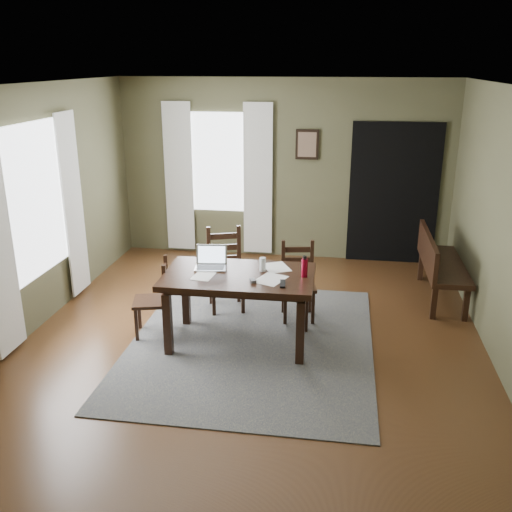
% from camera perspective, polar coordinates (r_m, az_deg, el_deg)
% --- Properties ---
extents(ground, '(5.00, 6.00, 0.01)m').
position_cam_1_polar(ground, '(6.31, -0.42, -8.68)').
color(ground, '#492C16').
extents(room_shell, '(5.02, 6.02, 2.71)m').
position_cam_1_polar(room_shell, '(5.70, -0.47, 7.63)').
color(room_shell, brown).
rests_on(room_shell, ground).
extents(rug, '(2.60, 3.20, 0.01)m').
position_cam_1_polar(rug, '(6.31, -0.42, -8.59)').
color(rug, '#474747').
rests_on(rug, ground).
extents(dining_table, '(1.59, 0.97, 0.79)m').
position_cam_1_polar(dining_table, '(6.02, -1.73, -2.68)').
color(dining_table, black).
rests_on(dining_table, rug).
extents(chair_end, '(0.46, 0.46, 0.87)m').
position_cam_1_polar(chair_end, '(6.41, -10.06, -4.25)').
color(chair_end, black).
rests_on(chair_end, rug).
extents(chair_back_left, '(0.55, 0.55, 1.00)m').
position_cam_1_polar(chair_back_left, '(6.99, -3.06, -1.43)').
color(chair_back_left, black).
rests_on(chair_back_left, rug).
extents(chair_back_right, '(0.46, 0.46, 0.91)m').
position_cam_1_polar(chair_back_right, '(6.74, 4.21, -2.61)').
color(chair_back_right, black).
rests_on(chair_back_right, rug).
extents(bench, '(0.48, 1.51, 0.85)m').
position_cam_1_polar(bench, '(7.60, 17.73, -0.49)').
color(bench, black).
rests_on(bench, ground).
extents(laptop, '(0.36, 0.30, 0.23)m').
position_cam_1_polar(laptop, '(6.19, -4.51, -0.57)').
color(laptop, '#B7B7BC').
rests_on(laptop, dining_table).
extents(computer_mouse, '(0.08, 0.10, 0.03)m').
position_cam_1_polar(computer_mouse, '(5.77, -0.32, -2.47)').
color(computer_mouse, '#3F3F42').
rests_on(computer_mouse, dining_table).
extents(tv_remote, '(0.07, 0.20, 0.02)m').
position_cam_1_polar(tv_remote, '(5.71, 2.68, -2.79)').
color(tv_remote, black).
rests_on(tv_remote, dining_table).
extents(drinking_glass, '(0.09, 0.09, 0.15)m').
position_cam_1_polar(drinking_glass, '(6.05, 0.67, -0.84)').
color(drinking_glass, silver).
rests_on(drinking_glass, dining_table).
extents(water_bottle, '(0.08, 0.08, 0.23)m').
position_cam_1_polar(water_bottle, '(5.90, 4.87, -1.13)').
color(water_bottle, '#A90D29').
rests_on(water_bottle, dining_table).
extents(paper_a, '(0.23, 0.29, 0.00)m').
position_cam_1_polar(paper_a, '(5.95, -5.31, -2.02)').
color(paper_a, white).
rests_on(paper_a, dining_table).
extents(paper_b, '(0.36, 0.40, 0.00)m').
position_cam_1_polar(paper_b, '(5.84, 1.48, -2.34)').
color(paper_b, white).
rests_on(paper_b, dining_table).
extents(paper_c, '(0.36, 0.40, 0.00)m').
position_cam_1_polar(paper_c, '(6.17, 2.05, -1.14)').
color(paper_c, white).
rests_on(paper_c, dining_table).
extents(window_left, '(0.01, 1.30, 1.70)m').
position_cam_1_polar(window_left, '(6.80, -21.27, 5.16)').
color(window_left, white).
rests_on(window_left, ground).
extents(window_back, '(1.00, 0.01, 1.50)m').
position_cam_1_polar(window_back, '(8.82, -3.82, 9.32)').
color(window_back, white).
rests_on(window_back, ground).
extents(curtain_left_far, '(0.03, 0.48, 2.30)m').
position_cam_1_polar(curtain_left_far, '(7.54, -17.83, 4.85)').
color(curtain_left_far, silver).
rests_on(curtain_left_far, ground).
extents(curtain_back_left, '(0.44, 0.03, 2.30)m').
position_cam_1_polar(curtain_back_left, '(8.99, -7.72, 7.76)').
color(curtain_back_left, silver).
rests_on(curtain_back_left, ground).
extents(curtain_back_right, '(0.44, 0.03, 2.30)m').
position_cam_1_polar(curtain_back_right, '(8.73, 0.19, 7.59)').
color(curtain_back_right, silver).
rests_on(curtain_back_right, ground).
extents(framed_picture, '(0.34, 0.03, 0.44)m').
position_cam_1_polar(framed_picture, '(8.58, 5.14, 11.05)').
color(framed_picture, black).
rests_on(framed_picture, ground).
extents(doorway_back, '(1.30, 0.03, 2.10)m').
position_cam_1_polar(doorway_back, '(8.72, 13.59, 6.05)').
color(doorway_back, black).
rests_on(doorway_back, ground).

